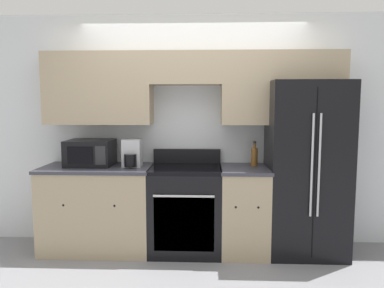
{
  "coord_description": "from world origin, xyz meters",
  "views": [
    {
      "loc": [
        0.16,
        -3.64,
        1.62
      ],
      "look_at": [
        -0.0,
        0.31,
        1.18
      ],
      "focal_mm": 35.0,
      "sensor_mm": 36.0,
      "label": 1
    }
  ],
  "objects_px": {
    "microwave": "(90,153)",
    "bottle": "(254,156)",
    "refrigerator": "(305,168)",
    "oven_range": "(186,209)"
  },
  "relations": [
    {
      "from": "microwave",
      "to": "bottle",
      "type": "bearing_deg",
      "value": 1.71
    },
    {
      "from": "microwave",
      "to": "refrigerator",
      "type": "bearing_deg",
      "value": -0.57
    },
    {
      "from": "oven_range",
      "to": "bottle",
      "type": "relative_size",
      "value": 4.03
    },
    {
      "from": "refrigerator",
      "to": "microwave",
      "type": "bearing_deg",
      "value": 179.43
    },
    {
      "from": "bottle",
      "to": "oven_range",
      "type": "bearing_deg",
      "value": -170.99
    },
    {
      "from": "oven_range",
      "to": "refrigerator",
      "type": "distance_m",
      "value": 1.36
    },
    {
      "from": "refrigerator",
      "to": "bottle",
      "type": "relative_size",
      "value": 6.81
    },
    {
      "from": "refrigerator",
      "to": "bottle",
      "type": "bearing_deg",
      "value": 171.81
    },
    {
      "from": "oven_range",
      "to": "bottle",
      "type": "height_order",
      "value": "bottle"
    },
    {
      "from": "microwave",
      "to": "bottle",
      "type": "height_order",
      "value": "microwave"
    }
  ]
}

